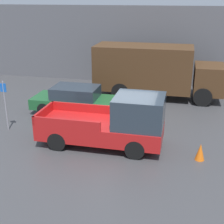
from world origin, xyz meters
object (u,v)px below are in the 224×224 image
delivery_truck (153,70)px  traffic_cone (200,152)px  parking_sign (5,103)px  car (74,99)px  pickup_truck (113,123)px

delivery_truck → traffic_cone: size_ratio=11.34×
parking_sign → traffic_cone: size_ratio=3.50×
car → delivery_truck: delivery_truck is taller
delivery_truck → pickup_truck: bearing=-96.7°
pickup_truck → traffic_cone: size_ratio=7.65×
parking_sign → traffic_cone: bearing=-6.1°
car → delivery_truck: bearing=45.5°
car → traffic_cone: (6.44, -3.81, -0.42)m
car → delivery_truck: 5.43m
car → parking_sign: 3.73m
pickup_truck → parking_sign: parking_sign is taller
traffic_cone → pickup_truck: bearing=173.2°
delivery_truck → traffic_cone: (2.69, -7.62, -1.38)m
pickup_truck → parking_sign: size_ratio=2.19×
pickup_truck → delivery_truck: 7.28m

